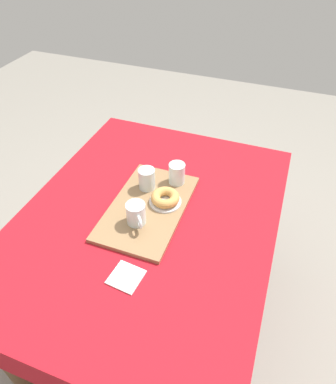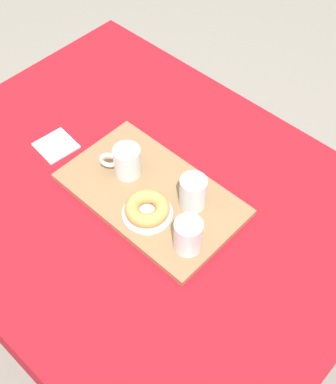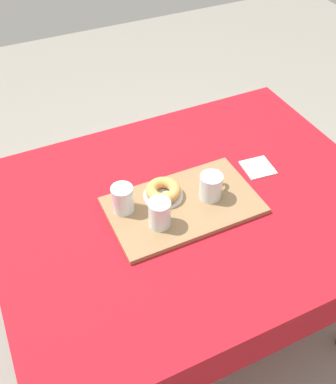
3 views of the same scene
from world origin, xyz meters
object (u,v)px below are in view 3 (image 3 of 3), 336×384
Objects in this scene: dining_table at (190,222)px; donut_plate_left at (163,195)px; tea_mug_left at (211,187)px; water_glass_far at (160,215)px; serving_tray at (183,205)px; water_glass_near at (123,200)px; sugar_donut_left at (163,190)px; paper_napkin at (258,168)px.

donut_plate_left is at bearing -29.13° from dining_table.
water_glass_far is (0.20, 0.04, -0.00)m from tea_mug_left.
donut_plate_left is (0.08, -0.04, 0.12)m from dining_table.
tea_mug_left is 0.76× the size of donut_plate_left.
donut_plate_left reaches higher than dining_table.
serving_tray is 0.11m from tea_mug_left.
water_glass_far is (0.10, 0.05, 0.05)m from serving_tray.
serving_tray is 3.70× the size of donut_plate_left.
tea_mug_left is 1.08× the size of water_glass_near.
tea_mug_left is 0.20m from water_glass_far.
water_glass_far reaches higher than serving_tray.
sugar_donut_left is at bearing -29.13° from dining_table.
water_glass_near reaches higher than paper_napkin.
paper_napkin is (-0.37, -0.00, -0.02)m from donut_plate_left.
tea_mug_left is (-0.10, 0.01, 0.05)m from serving_tray.
dining_table is 0.12m from serving_tray.
donut_plate_left reaches higher than paper_napkin.
dining_table is 11.07× the size of sugar_donut_left.
paper_napkin is (-0.23, -0.06, -0.05)m from tea_mug_left.
serving_tray is at bearing 126.91° from sugar_donut_left.
dining_table is at bearing 8.76° from paper_napkin.
serving_tray reaches higher than paper_napkin.
sugar_donut_left reaches higher than paper_napkin.
dining_table is 9.79× the size of donut_plate_left.
tea_mug_left is at bearing 162.28° from dining_table.
sugar_donut_left is (-0.06, -0.10, -0.01)m from water_glass_far.
dining_table is 12.89× the size of tea_mug_left.
water_glass_far is at bearing 13.72° from paper_napkin.
donut_plate_left is 0.02m from sugar_donut_left.
water_glass_near is 0.90× the size of paper_napkin.
tea_mug_left reaches higher than dining_table.
water_glass_near is (0.28, -0.06, -0.00)m from tea_mug_left.
donut_plate_left is at bearing -53.09° from serving_tray.
water_glass_near is (0.22, -0.04, 0.16)m from dining_table.
sugar_donut_left is at bearing -119.97° from water_glass_far.
water_glass_near is (0.18, -0.06, 0.05)m from serving_tray.
serving_tray is 4.86× the size of tea_mug_left.
tea_mug_left is 0.28m from water_glass_near.
sugar_donut_left reaches higher than donut_plate_left.
dining_table is 0.27m from water_glass_near.
water_glass_near is at bearing -53.65° from water_glass_far.
water_glass_near is 0.14m from donut_plate_left.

